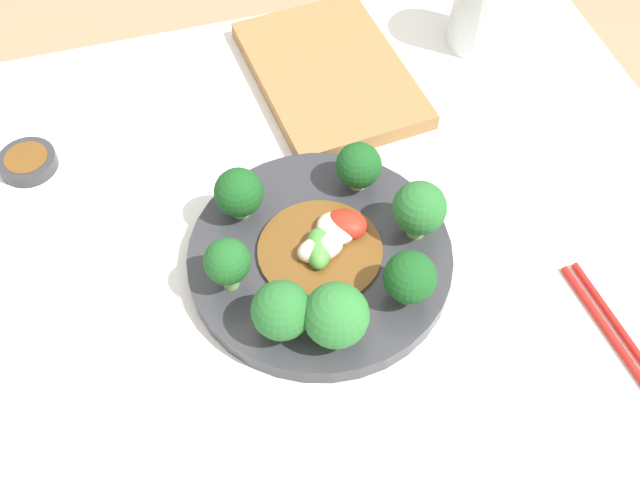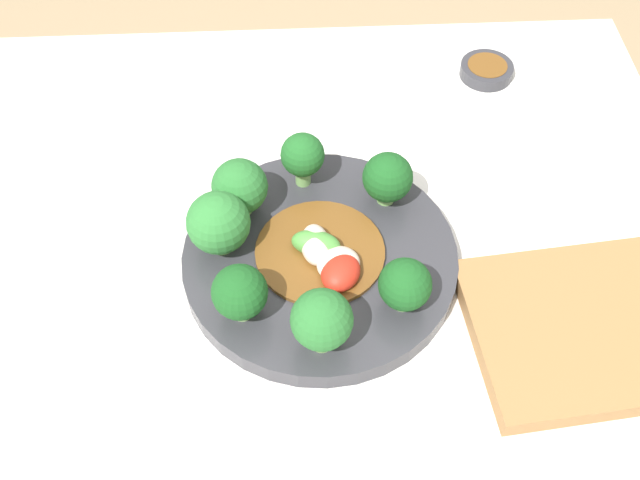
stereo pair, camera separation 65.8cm
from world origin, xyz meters
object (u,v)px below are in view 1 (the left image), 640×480
Objects in this scene: plate at (320,258)px; broccoli_south at (227,262)px; stirfry_center at (327,242)px; broccoli_east at (336,316)px; sauce_dish at (28,162)px; broccoli_southwest at (239,193)px; broccoli_north at (419,209)px; drinking_glass at (484,6)px; cutting_board at (330,74)px; broccoli_northeast at (410,278)px; broccoli_southeast at (281,311)px; broccoli_northwest at (359,166)px.

plate is 0.10m from broccoli_south.
stirfry_center is (-0.00, 0.01, 0.02)m from plate.
broccoli_east is 0.40m from sauce_dish.
broccoli_southwest is 0.17m from broccoli_east.
sauce_dish is (-0.14, -0.21, -0.04)m from broccoli_southwest.
broccoli_north is 0.43m from sauce_dish.
drinking_glass reaches higher than broccoli_north.
broccoli_east is 0.47m from drinking_glass.
broccoli_southwest is 0.24m from cutting_board.
broccoli_northeast is 0.89× the size of broccoli_east.
drinking_glass is 0.42× the size of cutting_board.
broccoli_north reaches higher than sauce_dish.
broccoli_south is 1.04× the size of broccoli_northeast.
broccoli_south is 0.93× the size of broccoli_east.
broccoli_south is at bearing -80.41° from stirfry_center.
broccoli_north is 1.00× the size of broccoli_east.
drinking_glass is at bearing 147.22° from broccoli_northeast.
broccoli_southeast is 0.48m from drinking_glass.
sauce_dish is at bearing -120.28° from broccoli_north.
broccoli_south is 0.24× the size of cutting_board.
broccoli_northwest is (-0.07, 0.06, 0.04)m from plate.
drinking_glass reaches higher than cutting_board.
broccoli_south is (0.01, -0.19, -0.00)m from broccoli_north.
broccoli_north is 0.09m from stirfry_center.
sauce_dish is at bearing -130.28° from broccoli_northeast.
broccoli_north and broccoli_east have the same top height.
broccoli_east is at bearing -74.95° from broccoli_northeast.
broccoli_north is 1.07× the size of broccoli_south.
broccoli_east is at bearing -15.80° from cutting_board.
broccoli_northeast is at bearing 41.57° from plate.
broccoli_east is (0.16, 0.05, 0.00)m from broccoli_southwest.
broccoli_northwest is 0.14m from broccoli_northeast.
broccoli_south is 0.29m from sauce_dish.
broccoli_northwest reaches higher than sauce_dish.
plate is at bearing 42.67° from broccoli_southwest.
drinking_glass is at bearing 126.91° from broccoli_south.
broccoli_southwest is at bearing -137.89° from broccoli_northeast.
broccoli_southwest is at bearing -137.33° from plate.
broccoli_southeast is 0.58× the size of drinking_glass.
broccoli_southwest is 0.93× the size of broccoli_southeast.
plate is 0.10m from broccoli_southeast.
broccoli_northwest is 0.19m from cutting_board.
broccoli_south is (0.01, -0.09, 0.05)m from plate.
broccoli_southeast is at bearing 2.69° from broccoli_southwest.
broccoli_southwest is at bearing -59.96° from drinking_glass.
cutting_board is at bearing 161.31° from plate.
stirfry_center is (0.06, 0.07, -0.02)m from broccoli_southwest.
broccoli_northwest is 0.17m from broccoli_south.
broccoli_northeast is (0.06, 0.15, -0.00)m from broccoli_south.
sauce_dish is (-0.14, -0.33, -0.04)m from broccoli_northwest.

